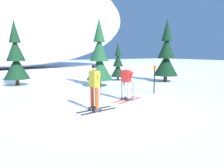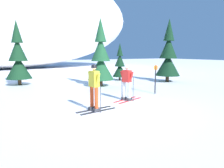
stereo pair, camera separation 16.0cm
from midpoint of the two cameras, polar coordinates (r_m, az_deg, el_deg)
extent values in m
plane|color=white|center=(8.61, 2.49, -6.86)|extent=(120.00, 120.00, 0.00)
cube|color=black|center=(8.50, -5.41, -6.98)|extent=(1.63, 0.33, 0.03)
cube|color=black|center=(8.23, -4.11, -7.48)|extent=(1.63, 0.33, 0.03)
cube|color=#38383D|center=(8.43, -5.98, -6.60)|extent=(0.30, 0.18, 0.12)
cube|color=#38383D|center=(8.16, -4.69, -7.09)|extent=(0.30, 0.18, 0.12)
cylinder|color=#DB471E|center=(8.32, -6.03, -3.42)|extent=(0.15, 0.15, 0.83)
cylinder|color=#DB471E|center=(8.04, -4.73, -3.81)|extent=(0.15, 0.15, 0.83)
cube|color=yellow|center=(8.06, -5.47, 1.43)|extent=(0.30, 0.45, 0.62)
cylinder|color=yellow|center=(8.28, -6.46, 1.32)|extent=(0.14, 0.29, 0.58)
cylinder|color=yellow|center=(7.85, -4.41, 0.95)|extent=(0.14, 0.29, 0.58)
sphere|color=beige|center=(8.02, -5.51, 4.51)|extent=(0.19, 0.19, 0.19)
sphere|color=black|center=(8.01, -5.51, 4.72)|extent=(0.21, 0.21, 0.21)
cube|color=black|center=(8.06, -5.03, 4.61)|extent=(0.06, 0.15, 0.07)
cylinder|color=#2D2D33|center=(8.50, -6.37, -3.23)|extent=(0.02, 0.02, 1.11)
cylinder|color=#2D2D33|center=(8.62, -6.32, -6.47)|extent=(0.07, 0.07, 0.01)
cylinder|color=#2D2D33|center=(7.93, -3.62, -4.05)|extent=(0.02, 0.02, 1.11)
cylinder|color=#2D2D33|center=(8.06, -3.59, -7.50)|extent=(0.07, 0.07, 0.01)
cube|color=red|center=(10.26, 3.08, -4.25)|extent=(1.64, 0.64, 0.03)
cube|color=red|center=(10.07, 4.54, -4.51)|extent=(1.64, 0.64, 0.03)
cube|color=#38383D|center=(10.16, 2.74, -3.94)|extent=(0.31, 0.22, 0.12)
cube|color=#38383D|center=(9.98, 4.21, -4.19)|extent=(0.31, 0.22, 0.12)
cylinder|color=silver|center=(10.08, 2.76, -1.48)|extent=(0.15, 0.15, 0.76)
cylinder|color=silver|center=(9.89, 4.24, -1.69)|extent=(0.15, 0.15, 0.76)
cube|color=red|center=(9.89, 3.53, 2.20)|extent=(0.36, 0.46, 0.56)
cylinder|color=red|center=(10.05, 2.37, 1.96)|extent=(0.18, 0.29, 0.58)
cylinder|color=red|center=(9.75, 4.72, 1.74)|extent=(0.18, 0.29, 0.58)
sphere|color=tan|center=(9.85, 3.55, 4.56)|extent=(0.19, 0.19, 0.19)
sphere|color=white|center=(9.85, 3.55, 4.73)|extent=(0.21, 0.21, 0.21)
cube|color=black|center=(9.92, 3.83, 4.64)|extent=(0.08, 0.15, 0.07)
cylinder|color=#2D2D33|center=(10.23, 2.16, -1.03)|extent=(0.02, 0.02, 1.17)
cylinder|color=#2D2D33|center=(10.33, 2.14, -3.91)|extent=(0.07, 0.07, 0.01)
cylinder|color=#2D2D33|center=(9.82, 5.31, -1.45)|extent=(0.02, 0.02, 1.17)
cylinder|color=#2D2D33|center=(9.93, 5.27, -4.45)|extent=(0.07, 0.07, 0.01)
cylinder|color=#47301E|center=(16.26, -24.84, 0.77)|extent=(0.25, 0.25, 0.62)
cone|color=#14381E|center=(16.17, -25.05, 4.08)|extent=(1.77, 1.77, 1.58)
cone|color=#14381E|center=(16.14, -25.34, 8.57)|extent=(1.27, 1.27, 1.58)
cone|color=#14381E|center=(16.21, -25.63, 13.04)|extent=(0.78, 0.78, 1.58)
cylinder|color=#47301E|center=(14.35, -3.77, 0.62)|extent=(0.25, 0.25, 0.63)
cone|color=#1E512D|center=(14.26, -3.81, 4.42)|extent=(1.79, 1.79, 1.60)
cone|color=#1E512D|center=(14.22, -3.86, 9.58)|extent=(1.29, 1.29, 1.60)
cone|color=#1E512D|center=(14.30, -3.91, 14.72)|extent=(0.79, 0.79, 1.60)
cylinder|color=#47301E|center=(17.52, 1.38, 1.73)|extent=(0.17, 0.17, 0.42)
cone|color=black|center=(17.45, 1.38, 3.82)|extent=(1.20, 1.20, 1.07)
cone|color=black|center=(17.41, 1.39, 6.64)|extent=(0.86, 0.86, 1.07)
cone|color=black|center=(17.40, 1.40, 9.47)|extent=(0.53, 0.53, 1.07)
cylinder|color=#47301E|center=(17.25, 14.22, 1.78)|extent=(0.27, 0.27, 0.67)
cone|color=black|center=(17.16, 14.34, 5.15)|extent=(1.91, 1.91, 1.71)
cone|color=black|center=(17.14, 14.51, 9.72)|extent=(1.37, 1.37, 1.71)
cone|color=black|center=(17.23, 14.69, 14.26)|extent=(0.84, 0.84, 1.71)
cylinder|color=black|center=(11.92, 11.20, 1.20)|extent=(0.07, 0.07, 1.59)
cylinder|color=orange|center=(11.85, 11.30, 4.45)|extent=(0.28, 0.02, 0.28)
camera|label=1|loc=(0.08, -90.51, -0.08)|focal=33.21mm
camera|label=2|loc=(0.08, 89.49, 0.08)|focal=33.21mm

